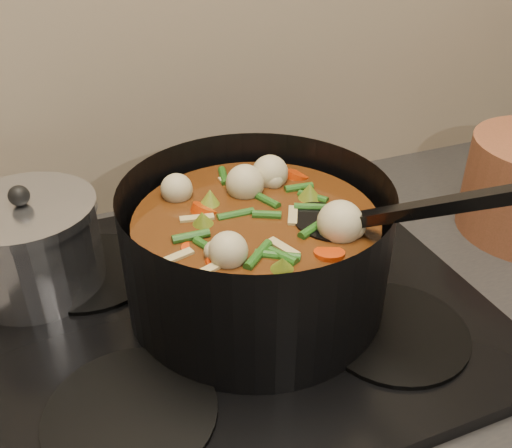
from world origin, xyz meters
name	(u,v)px	position (x,y,z in m)	size (l,w,h in m)	color
stovetop	(233,306)	(0.00, 1.93, 0.92)	(0.62, 0.54, 0.03)	black
stockpot	(257,251)	(0.03, 1.92, 1.01)	(0.41, 0.43, 0.24)	black
saucepan	(32,245)	(-0.23, 2.06, 0.99)	(0.18, 0.18, 0.15)	silver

